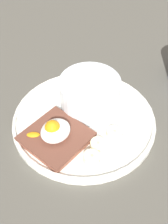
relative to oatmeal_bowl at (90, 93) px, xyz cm
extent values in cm
cube|color=#514E46|center=(-3.83, -1.28, -4.94)|extent=(120.00, 120.00, 2.00)
cylinder|color=white|center=(-3.83, -1.28, -3.44)|extent=(26.01, 26.01, 1.00)
torus|color=white|center=(-3.83, -1.28, -2.64)|extent=(25.81, 25.81, 0.60)
cylinder|color=white|center=(0.00, 0.00, -0.08)|extent=(11.14, 11.14, 5.70)
torus|color=white|center=(0.00, 0.00, 2.77)|extent=(11.34, 11.34, 0.60)
cylinder|color=#B7677F|center=(0.00, 0.00, -0.71)|extent=(9.74, 9.74, 4.05)
ellipsoid|color=#B7677F|center=(0.00, 0.00, 1.11)|extent=(9.25, 9.25, 1.20)
ellipsoid|color=tan|center=(-0.56, 0.87, 1.38)|extent=(1.37, 1.00, 0.54)
ellipsoid|color=tan|center=(1.12, 1.22, 1.35)|extent=(1.29, 1.31, 0.48)
ellipsoid|color=#947351|center=(1.64, 0.13, 1.37)|extent=(1.31, 0.92, 0.53)
ellipsoid|color=tan|center=(2.01, -0.98, 1.50)|extent=(2.02, 2.17, 0.78)
ellipsoid|color=#A48B53|center=(-1.69, -0.64, 1.37)|extent=(1.44, 1.28, 0.52)
cube|color=brown|center=(-10.40, 0.01, -1.81)|extent=(11.06, 11.06, 0.30)
cube|color=brown|center=(-10.40, 0.01, -2.32)|extent=(10.84, 10.84, 1.23)
ellipsoid|color=white|center=(-10.40, 0.01, -0.49)|extent=(5.40, 4.72, 2.43)
sphere|color=orange|center=(-10.64, 0.38, 0.28)|extent=(2.65, 2.65, 2.65)
ellipsoid|color=orange|center=(-12.52, 3.18, -1.51)|extent=(2.23, 2.51, 0.36)
cylinder|color=#F5E7C2|center=(-4.11, -7.65, -2.38)|extent=(3.12, 3.03, 1.29)
cylinder|color=#BFB497|center=(-4.11, -7.65, -1.93)|extent=(0.56, 0.54, 0.19)
cylinder|color=beige|center=(-7.67, -6.66, -2.33)|extent=(3.53, 3.60, 1.44)
cylinder|color=#B1AF88|center=(-7.67, -6.66, -1.83)|extent=(0.63, 0.64, 0.20)
cylinder|color=#F3EBBB|center=(-10.55, -7.30, -2.27)|extent=(4.08, 4.08, 1.41)
cylinder|color=#BDB792|center=(-10.55, -7.30, -1.66)|extent=(0.73, 0.73, 0.15)
camera|label=1|loc=(-35.59, -22.56, 39.00)|focal=50.00mm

